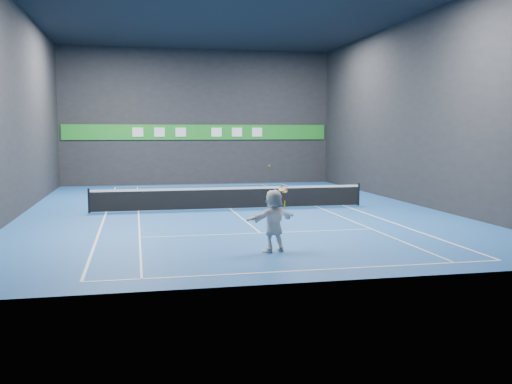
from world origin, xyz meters
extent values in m
plane|color=#1C509B|center=(0.00, 0.00, 0.00)|extent=(26.00, 26.00, 0.00)
plane|color=black|center=(0.00, 0.00, 9.00)|extent=(26.00, 26.00, 0.00)
cube|color=black|center=(0.00, 13.00, 4.50)|extent=(18.00, 0.10, 9.00)
cube|color=black|center=(0.00, -13.00, 4.50)|extent=(18.00, 0.10, 9.00)
cube|color=black|center=(-9.00, 0.00, 4.50)|extent=(0.10, 26.00, 9.00)
cube|color=black|center=(9.00, 0.00, 4.50)|extent=(0.10, 26.00, 9.00)
cube|color=white|center=(0.00, -11.89, 0.00)|extent=(10.98, 0.08, 0.01)
cube|color=white|center=(0.00, 11.89, 0.00)|extent=(10.98, 0.08, 0.01)
cube|color=white|center=(-5.49, 0.00, 0.00)|extent=(0.08, 23.78, 0.01)
cube|color=white|center=(5.49, 0.00, 0.00)|extent=(0.08, 23.78, 0.01)
cube|color=white|center=(-4.11, 0.00, 0.00)|extent=(0.06, 23.78, 0.01)
cube|color=white|center=(4.11, 0.00, 0.00)|extent=(0.06, 23.78, 0.01)
cube|color=white|center=(0.00, -6.40, 0.00)|extent=(8.23, 0.06, 0.01)
cube|color=white|center=(0.00, 6.40, 0.00)|extent=(8.23, 0.06, 0.01)
cube|color=white|center=(0.00, 0.00, 0.00)|extent=(0.06, 12.80, 0.01)
imported|color=white|center=(-0.29, -9.47, 0.92)|extent=(1.77, 1.18, 1.83)
sphere|color=#CAEE27|center=(-0.39, -9.32, 2.50)|extent=(0.06, 0.06, 0.06)
cylinder|color=black|center=(-6.20, 0.00, 0.54)|extent=(0.10, 0.10, 1.07)
cylinder|color=black|center=(6.20, 0.00, 0.54)|extent=(0.10, 0.10, 1.07)
cube|color=black|center=(0.00, 0.00, 0.47)|extent=(12.40, 0.03, 0.86)
cube|color=white|center=(0.00, 0.00, 0.95)|extent=(12.40, 0.04, 0.10)
cube|color=#1D8824|center=(0.00, 12.94, 3.50)|extent=(17.64, 0.06, 1.00)
cube|color=white|center=(-4.00, 12.88, 3.50)|extent=(0.70, 0.04, 0.60)
cube|color=white|center=(-2.60, 12.88, 3.50)|extent=(0.70, 0.04, 0.60)
cube|color=white|center=(-1.20, 12.88, 3.50)|extent=(0.70, 0.04, 0.60)
cube|color=white|center=(1.20, 12.88, 3.50)|extent=(0.70, 0.04, 0.60)
cube|color=white|center=(2.60, 12.88, 3.50)|extent=(0.70, 0.04, 0.60)
cube|color=white|center=(4.00, 12.88, 3.50)|extent=(0.70, 0.04, 0.60)
torus|color=red|center=(0.01, -9.42, 1.84)|extent=(0.42, 0.39, 0.21)
cylinder|color=#BCD64B|center=(0.00, -9.42, 1.80)|extent=(0.37, 0.34, 0.18)
cylinder|color=red|center=(-0.03, -9.42, 1.54)|extent=(0.07, 0.11, 0.18)
cylinder|color=#FFF80D|center=(0.05, -9.44, 1.36)|extent=(0.07, 0.16, 0.26)
camera|label=1|loc=(-4.19, -25.42, 3.46)|focal=40.00mm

